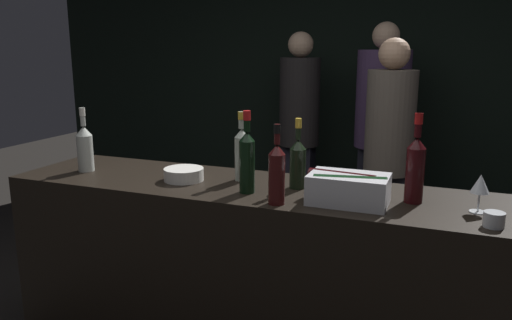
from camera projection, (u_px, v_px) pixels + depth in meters
The scene contains 15 objects.
wall_back_chalkboard at pixel (355, 72), 4.53m from camera, with size 6.40×0.06×2.80m.
bar_counter at pixel (254, 281), 2.46m from camera, with size 2.44×0.59×0.98m.
ice_bin_with_bottles at pixel (348, 187), 2.08m from camera, with size 0.35×0.21×0.13m.
bowl_white at pixel (184, 174), 2.45m from camera, with size 0.20×0.20×0.06m.
wine_glass at pixel (480, 185), 1.95m from camera, with size 0.07×0.07×0.15m.
candle_votive at pixel (494, 219), 1.81m from camera, with size 0.08×0.08×0.06m.
red_wine_bottle_tall at pixel (415, 167), 2.07m from camera, with size 0.08×0.08×0.38m.
red_wine_bottle_black_foil at pixel (277, 172), 2.05m from camera, with size 0.07×0.07×0.34m.
white_wine_bottle at pixel (85, 147), 2.62m from camera, with size 0.08×0.08×0.34m.
rose_wine_bottle at pixel (242, 152), 2.43m from camera, with size 0.07×0.07×0.34m.
red_wine_bottle_burgundy at pixel (247, 159), 2.22m from camera, with size 0.07×0.07×0.37m.
champagne_bottle at pixel (298, 161), 2.29m from camera, with size 0.07×0.07×0.33m.
person_in_hoodie at pixel (299, 124), 4.24m from camera, with size 0.34×0.34×1.75m.
person_blond_tee at pixel (389, 148), 3.43m from camera, with size 0.33×0.33×1.68m.
person_grey_polo at pixel (381, 126), 3.97m from camera, with size 0.41×0.41×1.81m.
Camera 1 is at (0.84, -1.81, 1.61)m, focal length 35.00 mm.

